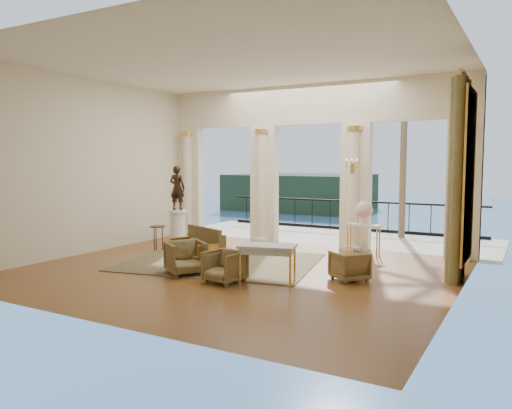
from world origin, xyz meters
The scene contains 23 objects.
floor centered at (0.00, 0.00, 0.00)m, with size 9.00×9.00×0.00m, color #522B0E.
room_walls centered at (0.00, -1.12, 2.88)m, with size 9.00×9.00×9.00m.
arcade centered at (0.00, 3.82, 2.58)m, with size 9.00×0.56×4.50m.
terrace centered at (0.00, 5.80, -0.05)m, with size 10.00×3.60×0.10m, color #A89F8D.
balustrade centered at (0.00, 7.40, 0.41)m, with size 9.00×0.06×1.03m.
palm_tree centered at (2.00, 6.60, 4.09)m, with size 2.00×2.00×4.50m.
headland centered at (-30.00, 70.00, -3.00)m, with size 22.00×18.00×6.00m, color black.
sea centered at (0.00, 60.00, -6.00)m, with size 160.00×160.00×0.00m, color navy.
curtain centered at (4.28, 1.50, 2.02)m, with size 0.33×1.40×4.09m.
window_frame centered at (4.47, 1.50, 2.10)m, with size 0.04×1.60×3.40m, color #E7AB4C.
wall_sconce centered at (1.40, 3.51, 2.23)m, with size 0.30×0.11×0.33m.
rug centered at (-0.80, 0.59, 0.01)m, with size 4.38×3.40×0.02m, color #32391E.
armchair_a centered at (-0.76, -0.81, 0.39)m, with size 0.75×0.71×0.78m, color #42371A.
armchair_b centered at (0.34, -1.00, 0.35)m, with size 0.68×0.64×0.70m, color #42371A.
armchair_c centered at (2.43, 0.38, 0.33)m, with size 0.64×0.60×0.66m, color #42371A.
armchair_d centered at (-1.02, 0.41, 0.35)m, with size 0.69×0.65×0.71m, color #42371A.
settee centered at (-0.96, -0.09, 0.45)m, with size 1.48×1.07×0.90m.
game_table centered at (1.09, -0.60, 0.68)m, with size 1.22×0.87×0.75m.
pedestal centered at (-3.04, 1.80, 0.50)m, with size 0.56×0.56×1.03m.
statue centered at (-3.04, 1.80, 1.65)m, with size 0.45×0.29×1.23m, color black.
console_table centered at (1.88, 3.05, 0.67)m, with size 0.90×0.51×0.80m.
urn centered at (1.88, 3.05, 1.13)m, with size 0.44×0.44×0.58m.
side_table centered at (-3.13, 1.06, 0.57)m, with size 0.41×0.41×0.66m.
Camera 1 is at (5.64, -9.12, 2.41)m, focal length 35.00 mm.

